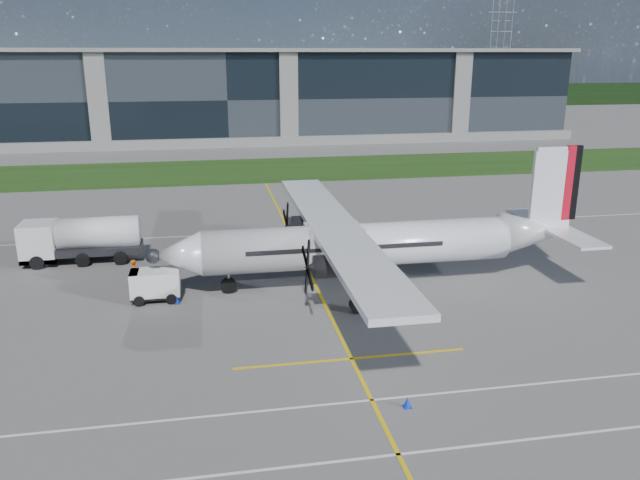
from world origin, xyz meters
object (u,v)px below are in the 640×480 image
pylon_east (499,52)px  safety_cone_nose_stbd (173,286)px  fuel_tanker_truck (73,240)px  safety_cone_portwing (407,402)px  safety_cone_fwd (148,293)px  baggage_tug (156,285)px  turboprop_aircraft (374,219)px  safety_cone_nose_port (177,300)px  ground_crew_person (135,271)px

pylon_east → safety_cone_nose_stbd: (-91.35, -144.42, -14.75)m
fuel_tanker_truck → safety_cone_portwing: size_ratio=17.74×
safety_cone_portwing → safety_cone_fwd: same height
pylon_east → baggage_tug: pylon_east is taller
turboprop_aircraft → safety_cone_fwd: bearing=179.1°
fuel_tanker_truck → safety_cone_nose_stbd: (7.40, -7.07, -1.41)m
turboprop_aircraft → pylon_east: bearing=61.8°
safety_cone_nose_stbd → safety_cone_nose_port: (0.36, -2.53, 0.00)m
pylon_east → ground_crew_person: 171.87m
ground_crew_person → safety_cone_fwd: size_ratio=4.21×
baggage_tug → safety_cone_fwd: baggage_tug is taller
pylon_east → fuel_tanker_truck: size_ratio=3.38×
ground_crew_person → safety_cone_nose_stbd: size_ratio=4.21×
pylon_east → safety_cone_portwing: size_ratio=60.00×
turboprop_aircraft → ground_crew_person: (-15.65, 2.40, -3.43)m
safety_cone_portwing → ground_crew_person: bearing=127.0°
turboprop_aircraft → fuel_tanker_truck: bearing=157.9°
baggage_tug → safety_cone_fwd: bearing=133.1°
baggage_tug → safety_cone_nose_stbd: baggage_tug is taller
ground_crew_person → safety_cone_portwing: (13.20, -17.49, -0.80)m
turboprop_aircraft → safety_cone_fwd: (-14.66, 0.23, -4.23)m
safety_cone_portwing → pylon_east: bearing=63.4°
pylon_east → baggage_tug: 173.35m
safety_cone_fwd → turboprop_aircraft: bearing=-0.9°
ground_crew_person → safety_cone_fwd: 2.51m
pylon_east → turboprop_aircraft: bearing=-118.2°
pylon_east → safety_cone_portwing: pylon_east is taller
ground_crew_person → safety_cone_nose_port: size_ratio=4.21×
safety_cone_portwing → safety_cone_fwd: (-12.21, 15.33, 0.00)m
ground_crew_person → safety_cone_nose_port: bearing=-144.3°
safety_cone_nose_stbd → safety_cone_portwing: same height
ground_crew_person → safety_cone_nose_stbd: bearing=-116.1°
turboprop_aircraft → ground_crew_person: size_ratio=14.19×
safety_cone_nose_stbd → safety_cone_nose_port: same height
pylon_east → safety_cone_fwd: size_ratio=60.00×
turboprop_aircraft → fuel_tanker_truck: size_ratio=3.37×
fuel_tanker_truck → safety_cone_portwing: fuel_tanker_truck is taller
pylon_east → safety_cone_portwing: (-80.61, -160.82, -14.75)m
baggage_tug → pylon_east: bearing=57.7°
turboprop_aircraft → safety_cone_nose_port: bearing=-174.6°
baggage_tug → safety_cone_portwing: bearing=-51.6°
safety_cone_nose_stbd → ground_crew_person: bearing=156.2°
safety_cone_nose_port → pylon_east: bearing=58.2°
baggage_tug → safety_cone_nose_port: size_ratio=6.43×
baggage_tug → safety_cone_nose_stbd: 2.03m
pylon_east → safety_cone_fwd: pylon_east is taller
baggage_tug → ground_crew_person: ground_crew_person is taller
fuel_tanker_truck → safety_cone_portwing: 29.70m
baggage_tug → ground_crew_person: 3.13m
baggage_tug → safety_cone_nose_port: 1.72m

